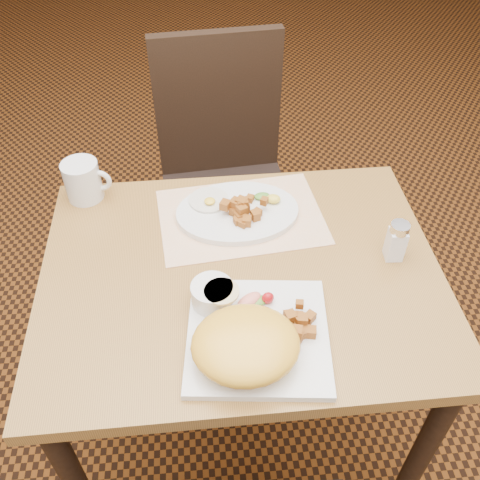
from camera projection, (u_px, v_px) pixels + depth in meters
name	position (u px, v px, depth m)	size (l,w,h in m)	color
ground	(241.00, 428.00, 1.72)	(8.00, 8.00, 0.00)	black
table	(241.00, 301.00, 1.28)	(0.90, 0.70, 0.75)	olive
chair_far	(224.00, 169.00, 1.82)	(0.45, 0.46, 0.97)	black
placemat	(241.00, 217.00, 1.33)	(0.40, 0.28, 0.00)	white
plate_square	(258.00, 336.00, 1.06)	(0.28, 0.28, 0.02)	silver
plate_oval	(237.00, 212.00, 1.33)	(0.30, 0.23, 0.02)	silver
hollandaise_mound	(245.00, 345.00, 1.00)	(0.21, 0.18, 0.08)	yellow
ramekin	(213.00, 294.00, 1.10)	(0.10, 0.09, 0.05)	silver
garnish_sq	(255.00, 300.00, 1.11)	(0.09, 0.06, 0.03)	#387223
fried_egg	(209.00, 200.00, 1.34)	(0.10, 0.10, 0.02)	white
garnish_ov	(269.00, 198.00, 1.34)	(0.07, 0.05, 0.02)	#387223
salt_shaker	(397.00, 240.00, 1.20)	(0.04, 0.04, 0.10)	white
coffee_mug	(83.00, 181.00, 1.35)	(0.12, 0.09, 0.10)	silver
home_fries_sq	(297.00, 323.00, 1.06)	(0.08, 0.09, 0.04)	#A35A1A
home_fries_ov	(242.00, 209.00, 1.30)	(0.12, 0.12, 0.04)	#A35A1A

